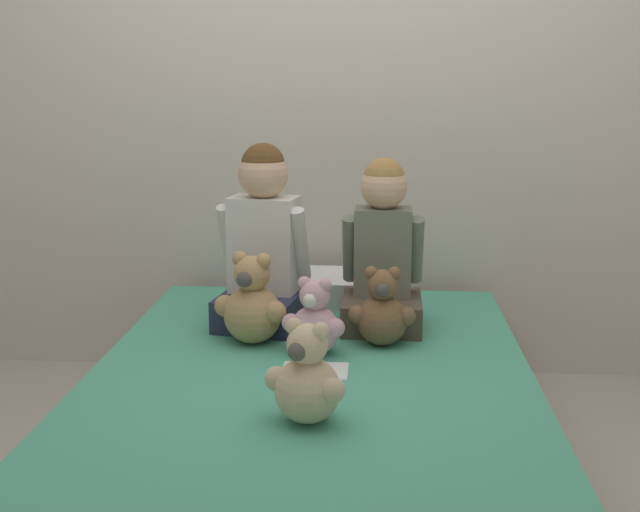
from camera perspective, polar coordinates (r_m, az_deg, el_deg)
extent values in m
plane|color=#B2A899|center=(2.78, -0.57, -15.68)|extent=(14.00, 14.00, 0.00)
cube|color=beige|center=(3.52, 0.84, 11.61)|extent=(8.00, 0.06, 2.50)
cube|color=#473828|center=(2.73, -0.57, -13.89)|extent=(1.42, 1.94, 0.19)
cube|color=silver|center=(2.65, -0.58, -10.27)|extent=(1.39, 1.90, 0.18)
cube|color=#4CA384|center=(2.61, -0.59, -8.15)|extent=(1.40, 1.92, 0.03)
cube|color=#282D47|center=(3.01, -4.21, -3.81)|extent=(0.34, 0.37, 0.12)
cube|color=silver|center=(3.00, -3.99, 0.83)|extent=(0.27, 0.19, 0.36)
sphere|color=#DBAD89|center=(2.96, -4.07, 5.84)|extent=(0.19, 0.19, 0.19)
sphere|color=brown|center=(2.95, -4.08, 6.46)|extent=(0.16, 0.16, 0.16)
cylinder|color=silver|center=(3.04, -6.50, 1.12)|extent=(0.08, 0.16, 0.29)
cylinder|color=silver|center=(2.96, -1.41, 0.86)|extent=(0.08, 0.16, 0.29)
cube|color=brown|center=(2.98, 4.40, -4.03)|extent=(0.29, 0.31, 0.11)
cube|color=slate|center=(2.97, 4.48, 0.32)|extent=(0.21, 0.15, 0.33)
sphere|color=#DBAD89|center=(2.93, 4.57, 4.95)|extent=(0.17, 0.17, 0.17)
sphere|color=#A37A42|center=(2.93, 4.58, 5.53)|extent=(0.15, 0.15, 0.15)
cylinder|color=slate|center=(2.97, 2.15, 0.51)|extent=(0.06, 0.14, 0.27)
cylinder|color=slate|center=(2.97, 6.82, 0.43)|extent=(0.06, 0.14, 0.27)
sphere|color=tan|center=(2.81, -4.81, -4.16)|extent=(0.20, 0.20, 0.20)
sphere|color=tan|center=(2.77, -4.86, -1.26)|extent=(0.13, 0.13, 0.13)
sphere|color=#4C4742|center=(2.73, -5.37, -1.65)|extent=(0.06, 0.06, 0.06)
sphere|color=tan|center=(2.78, -5.72, -0.19)|extent=(0.05, 0.05, 0.05)
sphere|color=tan|center=(2.74, -4.04, -0.35)|extent=(0.05, 0.05, 0.05)
sphere|color=tan|center=(2.83, -6.75, -3.54)|extent=(0.08, 0.08, 0.08)
sphere|color=tan|center=(2.74, -3.20, -3.99)|extent=(0.08, 0.08, 0.08)
sphere|color=brown|center=(2.79, 4.43, -4.57)|extent=(0.18, 0.18, 0.18)
sphere|color=brown|center=(2.76, 4.47, -2.07)|extent=(0.11, 0.11, 0.11)
sphere|color=#4C4742|center=(2.71, 4.45, -2.43)|extent=(0.05, 0.05, 0.05)
sphere|color=brown|center=(2.75, 3.67, -1.19)|extent=(0.05, 0.05, 0.05)
sphere|color=brown|center=(2.74, 5.31, -1.23)|extent=(0.05, 0.05, 0.05)
sphere|color=brown|center=(2.77, 2.70, -4.20)|extent=(0.07, 0.07, 0.07)
sphere|color=brown|center=(2.77, 6.16, -4.28)|extent=(0.07, 0.07, 0.07)
sphere|color=#DBA3B2|center=(2.70, -0.37, -5.27)|extent=(0.17, 0.17, 0.17)
sphere|color=#DBA3B2|center=(2.66, -0.38, -2.82)|extent=(0.10, 0.10, 0.10)
sphere|color=white|center=(2.62, -0.71, -3.17)|extent=(0.05, 0.05, 0.05)
sphere|color=#DBA3B2|center=(2.66, -1.13, -1.91)|extent=(0.04, 0.04, 0.04)
sphere|color=#DBA3B2|center=(2.64, 0.38, -2.05)|extent=(0.04, 0.04, 0.04)
sphere|color=#DBA3B2|center=(2.70, -2.07, -4.77)|extent=(0.06, 0.06, 0.06)
sphere|color=#DBA3B2|center=(2.65, 1.11, -5.12)|extent=(0.06, 0.06, 0.06)
sphere|color=#D1B78E|center=(2.18, -0.89, -9.51)|extent=(0.18, 0.18, 0.18)
sphere|color=#D1B78E|center=(2.14, -0.90, -6.30)|extent=(0.11, 0.11, 0.11)
sphere|color=#4C4742|center=(2.10, -1.55, -6.81)|extent=(0.05, 0.05, 0.05)
sphere|color=#D1B78E|center=(2.14, -1.85, -5.02)|extent=(0.05, 0.05, 0.05)
sphere|color=#D1B78E|center=(2.11, 0.05, -5.35)|extent=(0.05, 0.05, 0.05)
sphere|color=#D1B78E|center=(2.20, -3.09, -8.70)|extent=(0.07, 0.07, 0.07)
sphere|color=#D1B78E|center=(2.12, 0.90, -9.53)|extent=(0.07, 0.07, 0.07)
cube|color=white|center=(3.32, 0.49, -2.27)|extent=(0.55, 0.33, 0.11)
cube|color=white|center=(2.57, -0.37, -8.14)|extent=(0.21, 0.15, 0.00)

